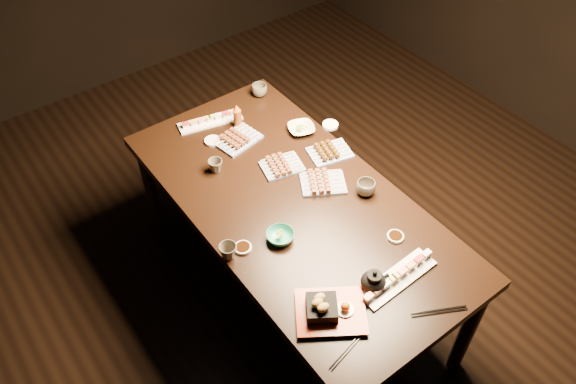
% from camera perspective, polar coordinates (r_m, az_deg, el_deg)
% --- Properties ---
extents(ground, '(5.00, 5.00, 0.00)m').
position_cam_1_polar(ground, '(3.37, 5.01, -6.84)').
color(ground, black).
rests_on(ground, ground).
extents(dining_table, '(1.32, 1.97, 0.75)m').
position_cam_1_polar(dining_table, '(2.92, 0.59, -5.94)').
color(dining_table, black).
rests_on(dining_table, ground).
extents(sushi_platter_near, '(0.38, 0.12, 0.05)m').
position_cam_1_polar(sushi_platter_near, '(2.38, 11.10, -8.40)').
color(sushi_platter_near, white).
rests_on(sushi_platter_near, dining_table).
extents(sushi_platter_far, '(0.36, 0.17, 0.04)m').
position_cam_1_polar(sushi_platter_far, '(3.08, -7.94, 7.33)').
color(sushi_platter_far, white).
rests_on(sushi_platter_far, dining_table).
extents(yakitori_plate_center, '(0.23, 0.19, 0.05)m').
position_cam_1_polar(yakitori_plate_center, '(2.78, -0.61, 2.89)').
color(yakitori_plate_center, '#828EB6').
rests_on(yakitori_plate_center, dining_table).
extents(yakitori_plate_right, '(0.26, 0.24, 0.05)m').
position_cam_1_polar(yakitori_plate_right, '(2.70, 3.61, 1.15)').
color(yakitori_plate_right, '#828EB6').
rests_on(yakitori_plate_right, dining_table).
extents(yakitori_plate_left, '(0.25, 0.20, 0.06)m').
position_cam_1_polar(yakitori_plate_left, '(2.94, -5.14, 5.61)').
color(yakitori_plate_left, '#828EB6').
rests_on(yakitori_plate_left, dining_table).
extents(tsukune_plate, '(0.24, 0.20, 0.05)m').
position_cam_1_polar(tsukune_plate, '(2.86, 4.29, 4.29)').
color(tsukune_plate, '#828EB6').
rests_on(tsukune_plate, dining_table).
extents(edamame_bowl_green, '(0.17, 0.17, 0.04)m').
position_cam_1_polar(edamame_bowl_green, '(2.47, -0.80, -4.52)').
color(edamame_bowl_green, teal).
rests_on(edamame_bowl_green, dining_table).
extents(edamame_bowl_cream, '(0.18, 0.18, 0.03)m').
position_cam_1_polar(edamame_bowl_cream, '(3.00, 1.35, 6.42)').
color(edamame_bowl_cream, beige).
rests_on(edamame_bowl_cream, dining_table).
extents(tempura_tray, '(0.35, 0.34, 0.10)m').
position_cam_1_polar(tempura_tray, '(2.23, 4.41, -11.55)').
color(tempura_tray, black).
rests_on(tempura_tray, dining_table).
extents(teacup_near_left, '(0.08, 0.08, 0.07)m').
position_cam_1_polar(teacup_near_left, '(2.41, -6.09, -6.03)').
color(teacup_near_left, '#50483D').
rests_on(teacup_near_left, dining_table).
extents(teacup_mid_right, '(0.13, 0.13, 0.07)m').
position_cam_1_polar(teacup_mid_right, '(2.67, 7.90, 0.42)').
color(teacup_mid_right, '#50483D').
rests_on(teacup_mid_right, dining_table).
extents(teacup_far_left, '(0.07, 0.07, 0.07)m').
position_cam_1_polar(teacup_far_left, '(2.78, -7.37, 2.66)').
color(teacup_far_left, '#50483D').
rests_on(teacup_far_left, dining_table).
extents(teacup_far_right, '(0.12, 0.12, 0.07)m').
position_cam_1_polar(teacup_far_right, '(3.24, -2.93, 10.29)').
color(teacup_far_right, '#50483D').
rests_on(teacup_far_right, dining_table).
extents(teapot, '(0.15, 0.15, 0.10)m').
position_cam_1_polar(teapot, '(2.32, 8.69, -8.82)').
color(teapot, black).
rests_on(teapot, dining_table).
extents(condiment_bottle, '(0.06, 0.06, 0.14)m').
position_cam_1_polar(condiment_bottle, '(3.01, -5.18, 7.75)').
color(condiment_bottle, brown).
rests_on(condiment_bottle, dining_table).
extents(sauce_dish_west, '(0.10, 0.10, 0.01)m').
position_cam_1_polar(sauce_dish_west, '(2.46, -4.59, -5.66)').
color(sauce_dish_west, white).
rests_on(sauce_dish_west, dining_table).
extents(sauce_dish_east, '(0.09, 0.09, 0.02)m').
position_cam_1_polar(sauce_dish_east, '(3.04, 4.32, 6.80)').
color(sauce_dish_east, white).
rests_on(sauce_dish_east, dining_table).
extents(sauce_dish_se, '(0.08, 0.08, 0.01)m').
position_cam_1_polar(sauce_dish_se, '(2.53, 10.85, -4.46)').
color(sauce_dish_se, white).
rests_on(sauce_dish_se, dining_table).
extents(sauce_dish_nw, '(0.10, 0.10, 0.01)m').
position_cam_1_polar(sauce_dish_nw, '(2.96, -7.68, 5.16)').
color(sauce_dish_nw, white).
rests_on(sauce_dish_nw, dining_table).
extents(chopsticks_near, '(0.20, 0.06, 0.01)m').
position_cam_1_polar(chopsticks_near, '(2.20, 6.00, -15.75)').
color(chopsticks_near, black).
rests_on(chopsticks_near, dining_table).
extents(chopsticks_se, '(0.21, 0.12, 0.01)m').
position_cam_1_polar(chopsticks_se, '(2.35, 15.09, -11.60)').
color(chopsticks_se, black).
rests_on(chopsticks_se, dining_table).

